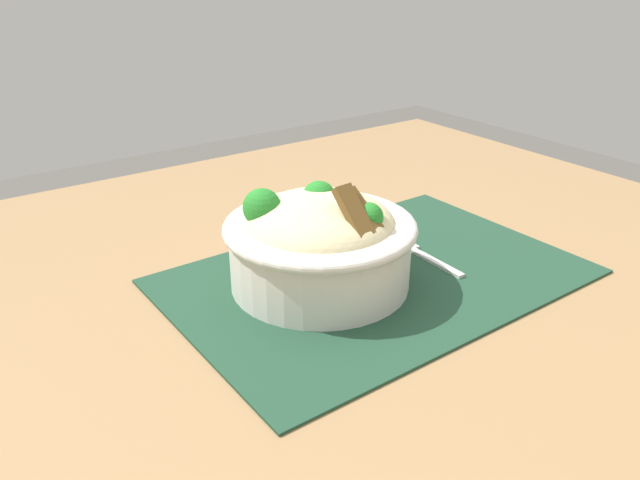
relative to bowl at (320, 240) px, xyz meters
name	(u,v)px	position (x,y,z in m)	size (l,w,h in m)	color
table	(354,340)	(0.03, -0.02, -0.12)	(1.09, 0.97, 0.76)	#99754C
placemat	(374,275)	(0.06, -0.02, -0.05)	(0.43, 0.29, 0.00)	#1E422D
bowl	(320,240)	(0.00, 0.00, 0.00)	(0.21, 0.21, 0.12)	silver
fork	(417,252)	(0.13, -0.01, -0.05)	(0.02, 0.13, 0.00)	silver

